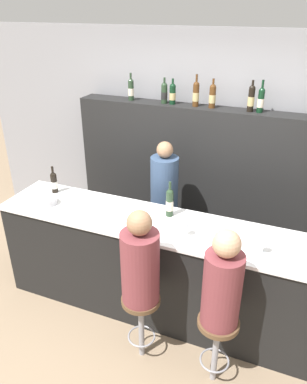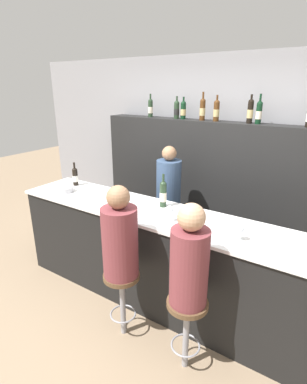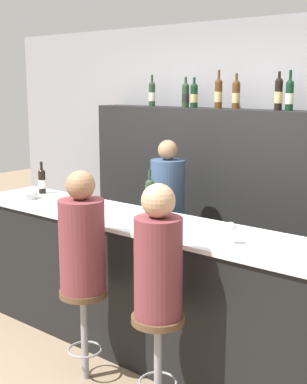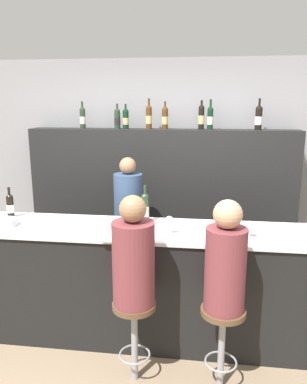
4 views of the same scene
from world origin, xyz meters
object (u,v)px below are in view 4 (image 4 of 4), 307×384
at_px(wine_bottle_counter_0, 10,205).
at_px(wine_bottle_backbar_2, 126,119).
at_px(wine_bottle_counter_1, 145,208).
at_px(wine_bottle_backbar_0, 83,118).
at_px(wine_bottle_backbar_6, 210,118).
at_px(guest_seated_left, 133,258).
at_px(wine_bottle_backbar_1, 117,118).
at_px(wine_glass_0, 169,221).
at_px(metal_bowl, 6,222).
at_px(wine_bottle_backbar_3, 149,117).
at_px(wine_bottle_backbar_7, 259,117).
at_px(bar_stool_right, 222,328).
at_px(wine_bottle_backbar_4, 165,118).
at_px(wine_bottle_backbar_5, 201,117).
at_px(bar_stool_left, 134,321).
at_px(guest_seated_right, 226,262).
at_px(wine_glass_1, 250,226).
at_px(bartender, 129,234).

bearing_deg(wine_bottle_counter_0, wine_bottle_backbar_2, 51.59).
distance_m(wine_bottle_counter_1, wine_bottle_backbar_0, 1.63).
height_order(wine_bottle_backbar_6, guest_seated_left, wine_bottle_backbar_6).
relative_size(wine_bottle_counter_0, wine_bottle_backbar_1, 1.02).
distance_m(wine_glass_0, metal_bowl, 1.45).
relative_size(wine_bottle_backbar_6, wine_glass_0, 2.11).
distance_m(wine_bottle_backbar_0, wine_bottle_backbar_3, 0.78).
bearing_deg(wine_bottle_counter_0, wine_bottle_backbar_1, 54.83).
bearing_deg(wine_bottle_backbar_1, wine_bottle_backbar_7, -0.00).
distance_m(metal_bowl, bar_stool_right, 2.02).
bearing_deg(wine_bottle_backbar_4, wine_bottle_backbar_6, 0.00).
bearing_deg(wine_bottle_backbar_6, wine_bottle_backbar_5, -180.00).
relative_size(wine_bottle_backbar_2, wine_bottle_backbar_4, 0.90).
relative_size(wine_bottle_counter_1, bar_stool_left, 0.53).
distance_m(wine_bottle_backbar_6, metal_bowl, 2.40).
bearing_deg(wine_bottle_counter_0, guest_seated_right, -20.52).
bearing_deg(guest_seated_right, wine_bottle_backbar_3, 113.26).
height_order(wine_bottle_counter_0, wine_bottle_backbar_3, wine_bottle_backbar_3).
distance_m(wine_glass_1, guest_seated_right, 0.51).
xyz_separation_m(wine_bottle_backbar_0, metal_bowl, (-0.29, -1.37, -0.86)).
xyz_separation_m(wine_bottle_backbar_0, wine_bottle_backbar_3, (0.78, -0.00, 0.01)).
distance_m(wine_bottle_counter_1, bar_stool_right, 1.21).
height_order(guest_seated_left, guest_seated_right, guest_seated_left).
distance_m(wine_bottle_backbar_0, wine_glass_0, 1.97).
relative_size(wine_bottle_backbar_1, bartender, 0.18).
distance_m(wine_bottle_counter_1, bartender, 0.77).
bearing_deg(wine_glass_0, wine_bottle_backbar_3, 104.60).
bearing_deg(metal_bowl, wine_bottle_backbar_6, 37.72).
height_order(wine_bottle_backbar_0, wine_bottle_backbar_3, wine_bottle_backbar_3).
xyz_separation_m(wine_bottle_backbar_3, guest_seated_left, (0.15, -1.86, -0.93)).
height_order(wine_bottle_backbar_0, bar_stool_left, wine_bottle_backbar_0).
distance_m(wine_bottle_backbar_6, bartender, 1.58).
distance_m(wine_bottle_backbar_5, bar_stool_right, 2.36).
height_order(wine_bottle_backbar_4, bar_stool_right, wine_bottle_backbar_4).
height_order(wine_bottle_backbar_0, guest_seated_right, wine_bottle_backbar_0).
bearing_deg(guest_seated_right, wine_bottle_backbar_2, 119.92).
bearing_deg(wine_glass_1, bartender, 143.82).
distance_m(wine_bottle_counter_1, wine_bottle_backbar_4, 1.36).
height_order(wine_bottle_backbar_0, wine_bottle_backbar_4, same).
height_order(wine_bottle_backbar_2, bartender, wine_bottle_backbar_2).
relative_size(wine_glass_0, guest_seated_right, 0.19).
bearing_deg(bartender, wine_bottle_backbar_6, 33.80).
xyz_separation_m(wine_glass_0, metal_bowl, (-1.44, 0.03, -0.08)).
distance_m(wine_bottle_backbar_3, bar_stool_right, 2.48).
height_order(wine_glass_0, wine_glass_1, wine_glass_0).
height_order(wine_bottle_backbar_1, wine_bottle_backbar_5, wine_bottle_backbar_5).
bearing_deg(wine_bottle_backbar_0, wine_bottle_counter_1, -51.12).
height_order(wine_bottle_backbar_6, metal_bowl, wine_bottle_backbar_6).
height_order(wine_bottle_backbar_5, guest_seated_right, wine_bottle_backbar_5).
height_order(bar_stool_left, guest_seated_left, guest_seated_left).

